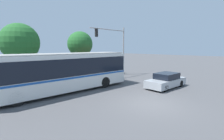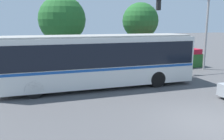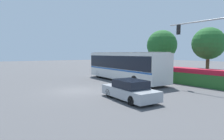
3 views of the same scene
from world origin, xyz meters
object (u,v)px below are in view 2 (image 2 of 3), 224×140
traffic_light_pole (193,20)px  street_tree_left (62,19)px  city_bus (100,58)px  street_tree_centre (140,21)px

traffic_light_pole → street_tree_left: 10.93m
city_bus → street_tree_left: bearing=-79.5°
city_bus → street_tree_centre: 9.13m
street_tree_centre → traffic_light_pole: bearing=-58.4°
city_bus → street_tree_centre: bearing=-130.7°
city_bus → traffic_light_pole: (8.69, 2.20, 2.34)m
street_tree_left → street_tree_centre: 7.15m
city_bus → street_tree_left: (-0.94, 7.37, 2.40)m
street_tree_centre → street_tree_left: bearing=171.9°
city_bus → traffic_light_pole: bearing=-162.5°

